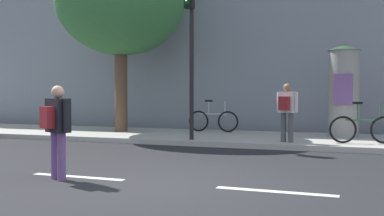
{
  "coord_description": "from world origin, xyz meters",
  "views": [
    {
      "loc": [
        2.87,
        -6.63,
        1.44
      ],
      "look_at": [
        -0.34,
        2.0,
        1.16
      ],
      "focal_mm": 42.35,
      "sensor_mm": 36.0,
      "label": 1
    }
  ],
  "objects_px": {
    "traffic_light": "(190,34)",
    "pedestrian_tallest": "(287,107)",
    "street_tree": "(121,0)",
    "bicycle_leaning": "(363,129)",
    "poster_column": "(344,90)",
    "bicycle_upright": "(213,120)",
    "pedestrian_in_red_top": "(57,124)"
  },
  "relations": [
    {
      "from": "poster_column",
      "to": "pedestrian_in_red_top",
      "type": "relative_size",
      "value": 1.77
    },
    {
      "from": "traffic_light",
      "to": "pedestrian_tallest",
      "type": "height_order",
      "value": "traffic_light"
    },
    {
      "from": "pedestrian_tallest",
      "to": "street_tree",
      "type": "bearing_deg",
      "value": 165.08
    },
    {
      "from": "traffic_light",
      "to": "poster_column",
      "type": "height_order",
      "value": "traffic_light"
    },
    {
      "from": "poster_column",
      "to": "street_tree",
      "type": "distance_m",
      "value": 7.93
    },
    {
      "from": "traffic_light",
      "to": "pedestrian_tallest",
      "type": "distance_m",
      "value": 3.35
    },
    {
      "from": "pedestrian_in_red_top",
      "to": "traffic_light",
      "type": "bearing_deg",
      "value": 87.06
    },
    {
      "from": "poster_column",
      "to": "pedestrian_in_red_top",
      "type": "height_order",
      "value": "poster_column"
    },
    {
      "from": "street_tree",
      "to": "poster_column",
      "type": "bearing_deg",
      "value": 3.87
    },
    {
      "from": "street_tree",
      "to": "pedestrian_in_red_top",
      "type": "xyz_separation_m",
      "value": [
        2.98,
        -7.49,
        -3.72
      ]
    },
    {
      "from": "traffic_light",
      "to": "bicycle_upright",
      "type": "height_order",
      "value": "traffic_light"
    },
    {
      "from": "traffic_light",
      "to": "bicycle_leaning",
      "type": "xyz_separation_m",
      "value": [
        4.56,
        0.73,
        -2.58
      ]
    },
    {
      "from": "bicycle_leaning",
      "to": "traffic_light",
      "type": "bearing_deg",
      "value": -170.89
    },
    {
      "from": "bicycle_upright",
      "to": "traffic_light",
      "type": "bearing_deg",
      "value": -85.26
    },
    {
      "from": "street_tree",
      "to": "pedestrian_in_red_top",
      "type": "relative_size",
      "value": 4.07
    },
    {
      "from": "traffic_light",
      "to": "pedestrian_in_red_top",
      "type": "relative_size",
      "value": 2.79
    },
    {
      "from": "traffic_light",
      "to": "pedestrian_in_red_top",
      "type": "distance_m",
      "value": 6.0
    },
    {
      "from": "pedestrian_tallest",
      "to": "bicycle_upright",
      "type": "bearing_deg",
      "value": 138.79
    },
    {
      "from": "street_tree",
      "to": "pedestrian_tallest",
      "type": "xyz_separation_m",
      "value": [
        5.9,
        -1.57,
        -3.58
      ]
    },
    {
      "from": "street_tree",
      "to": "pedestrian_tallest",
      "type": "distance_m",
      "value": 7.08
    },
    {
      "from": "street_tree",
      "to": "pedestrian_in_red_top",
      "type": "distance_m",
      "value": 8.88
    },
    {
      "from": "poster_column",
      "to": "pedestrian_tallest",
      "type": "distance_m",
      "value": 2.53
    },
    {
      "from": "pedestrian_in_red_top",
      "to": "bicycle_leaning",
      "type": "relative_size",
      "value": 0.92
    },
    {
      "from": "traffic_light",
      "to": "pedestrian_tallest",
      "type": "xyz_separation_m",
      "value": [
        2.64,
        0.34,
        -2.03
      ]
    },
    {
      "from": "traffic_light",
      "to": "bicycle_upright",
      "type": "distance_m",
      "value": 3.85
    },
    {
      "from": "poster_column",
      "to": "pedestrian_in_red_top",
      "type": "distance_m",
      "value": 9.09
    },
    {
      "from": "street_tree",
      "to": "pedestrian_in_red_top",
      "type": "bearing_deg",
      "value": -68.3
    },
    {
      "from": "street_tree",
      "to": "bicycle_leaning",
      "type": "distance_m",
      "value": 8.92
    },
    {
      "from": "bicycle_leaning",
      "to": "poster_column",
      "type": "bearing_deg",
      "value": 108.08
    },
    {
      "from": "traffic_light",
      "to": "bicycle_leaning",
      "type": "bearing_deg",
      "value": 9.11
    },
    {
      "from": "poster_column",
      "to": "street_tree",
      "type": "height_order",
      "value": "street_tree"
    },
    {
      "from": "poster_column",
      "to": "bicycle_leaning",
      "type": "xyz_separation_m",
      "value": [
        0.55,
        -1.67,
        -1.03
      ]
    }
  ]
}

